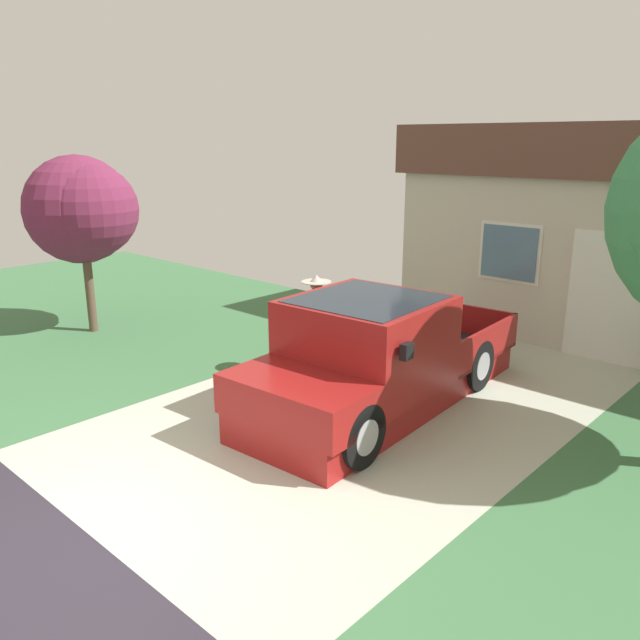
# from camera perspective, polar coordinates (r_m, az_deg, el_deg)

# --- Properties ---
(pickup_truck) EXTENTS (2.30, 5.14, 1.68)m
(pickup_truck) POSITION_cam_1_polar(r_m,az_deg,el_deg) (9.01, 4.65, -3.65)
(pickup_truck) COLOR maroon
(pickup_truck) RESTS_ON ground
(person_with_hat) EXTENTS (0.49, 0.49, 1.67)m
(person_with_hat) POSITION_cam_1_polar(r_m,az_deg,el_deg) (10.30, -0.32, 0.32)
(person_with_hat) COLOR navy
(person_with_hat) RESTS_ON ground
(handbag) EXTENTS (0.39, 0.15, 0.42)m
(handbag) POSITION_cam_1_polar(r_m,az_deg,el_deg) (10.53, -1.78, -4.26)
(handbag) COLOR #232328
(handbag) RESTS_ON ground
(neighbor_tree) EXTENTS (2.33, 2.13, 3.49)m
(neighbor_tree) POSITION_cam_1_polar(r_m,az_deg,el_deg) (13.43, -20.53, 9.28)
(neighbor_tree) COLOR brown
(neighbor_tree) RESTS_ON ground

